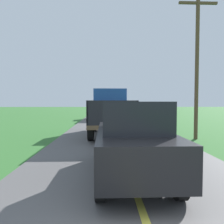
% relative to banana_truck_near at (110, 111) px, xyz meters
% --- Properties ---
extents(banana_truck_near, '(2.38, 5.82, 2.80)m').
position_rel_banana_truck_near_xyz_m(banana_truck_near, '(0.00, 0.00, 0.00)').
color(banana_truck_near, '#2D2D30').
rests_on(banana_truck_near, road_surface).
extents(banana_truck_far, '(2.38, 5.81, 2.80)m').
position_rel_banana_truck_near_xyz_m(banana_truck_far, '(-0.16, 12.37, -0.01)').
color(banana_truck_far, '#2D2D30').
rests_on(banana_truck_far, road_surface).
extents(utility_pole_roadside, '(2.06, 0.20, 7.67)m').
position_rel_banana_truck_near_xyz_m(utility_pole_roadside, '(4.61, -1.80, 2.66)').
color(utility_pole_roadside, brown).
rests_on(utility_pole_roadside, ground).
extents(following_car, '(1.74, 4.10, 1.92)m').
position_rel_banana_truck_near_xyz_m(following_car, '(0.34, -7.54, -0.40)').
color(following_car, black).
rests_on(following_car, road_surface).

